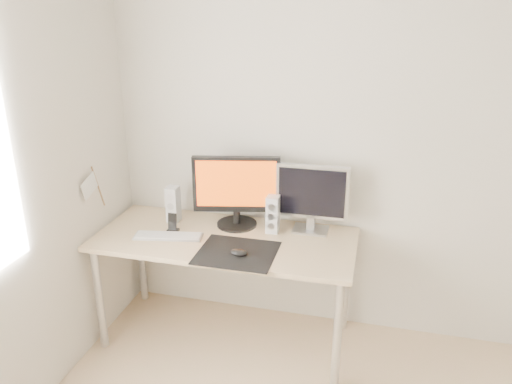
{
  "coord_description": "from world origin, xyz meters",
  "views": [
    {
      "loc": [
        -0.06,
        -1.27,
        2.07
      ],
      "look_at": [
        -0.76,
        1.47,
        1.01
      ],
      "focal_mm": 35.0,
      "sensor_mm": 36.0,
      "label": 1
    }
  ],
  "objects_px": {
    "speaker_left": "(173,204)",
    "desk": "(225,248)",
    "speaker_right": "(273,214)",
    "main_monitor": "(236,189)",
    "keyboard": "(168,236)",
    "phone_dock": "(173,226)",
    "mouse": "(239,252)",
    "second_monitor": "(312,195)"
  },
  "relations": [
    {
      "from": "keyboard",
      "to": "phone_dock",
      "type": "bearing_deg",
      "value": 93.04
    },
    {
      "from": "second_monitor",
      "to": "phone_dock",
      "type": "relative_size",
      "value": 3.63
    },
    {
      "from": "speaker_right",
      "to": "keyboard",
      "type": "height_order",
      "value": "speaker_right"
    },
    {
      "from": "second_monitor",
      "to": "keyboard",
      "type": "distance_m",
      "value": 0.92
    },
    {
      "from": "keyboard",
      "to": "main_monitor",
      "type": "bearing_deg",
      "value": 36.56
    },
    {
      "from": "mouse",
      "to": "phone_dock",
      "type": "height_order",
      "value": "phone_dock"
    },
    {
      "from": "mouse",
      "to": "speaker_left",
      "type": "bearing_deg",
      "value": 146.28
    },
    {
      "from": "desk",
      "to": "main_monitor",
      "type": "height_order",
      "value": "main_monitor"
    },
    {
      "from": "main_monitor",
      "to": "phone_dock",
      "type": "relative_size",
      "value": 4.41
    },
    {
      "from": "speaker_left",
      "to": "desk",
      "type": "bearing_deg",
      "value": -21.12
    },
    {
      "from": "mouse",
      "to": "second_monitor",
      "type": "distance_m",
      "value": 0.6
    },
    {
      "from": "mouse",
      "to": "speaker_left",
      "type": "xyz_separation_m",
      "value": [
        -0.55,
        0.37,
        0.1
      ]
    },
    {
      "from": "main_monitor",
      "to": "speaker_right",
      "type": "bearing_deg",
      "value": -7.29
    },
    {
      "from": "second_monitor",
      "to": "keyboard",
      "type": "relative_size",
      "value": 1.04
    },
    {
      "from": "mouse",
      "to": "speaker_right",
      "type": "xyz_separation_m",
      "value": [
        0.12,
        0.37,
        0.1
      ]
    },
    {
      "from": "second_monitor",
      "to": "keyboard",
      "type": "xyz_separation_m",
      "value": [
        -0.84,
        -0.31,
        -0.23
      ]
    },
    {
      "from": "main_monitor",
      "to": "speaker_left",
      "type": "xyz_separation_m",
      "value": [
        -0.43,
        -0.03,
        -0.14
      ]
    },
    {
      "from": "desk",
      "to": "phone_dock",
      "type": "relative_size",
      "value": 12.9
    },
    {
      "from": "main_monitor",
      "to": "second_monitor",
      "type": "distance_m",
      "value": 0.48
    },
    {
      "from": "desk",
      "to": "keyboard",
      "type": "distance_m",
      "value": 0.36
    },
    {
      "from": "desk",
      "to": "second_monitor",
      "type": "relative_size",
      "value": 3.55
    },
    {
      "from": "mouse",
      "to": "second_monitor",
      "type": "xyz_separation_m",
      "value": [
        0.35,
        0.44,
        0.22
      ]
    },
    {
      "from": "mouse",
      "to": "phone_dock",
      "type": "relative_size",
      "value": 0.81
    },
    {
      "from": "desk",
      "to": "main_monitor",
      "type": "distance_m",
      "value": 0.38
    },
    {
      "from": "mouse",
      "to": "desk",
      "type": "bearing_deg",
      "value": 125.24
    },
    {
      "from": "main_monitor",
      "to": "keyboard",
      "type": "xyz_separation_m",
      "value": [
        -0.36,
        -0.27,
        -0.25
      ]
    },
    {
      "from": "mouse",
      "to": "main_monitor",
      "type": "height_order",
      "value": "main_monitor"
    },
    {
      "from": "main_monitor",
      "to": "second_monitor",
      "type": "relative_size",
      "value": 1.21
    },
    {
      "from": "mouse",
      "to": "phone_dock",
      "type": "bearing_deg",
      "value": 156.99
    },
    {
      "from": "mouse",
      "to": "desk",
      "type": "distance_m",
      "value": 0.28
    },
    {
      "from": "mouse",
      "to": "main_monitor",
      "type": "xyz_separation_m",
      "value": [
        -0.13,
        0.4,
        0.23
      ]
    },
    {
      "from": "main_monitor",
      "to": "second_monitor",
      "type": "bearing_deg",
      "value": 4.63
    },
    {
      "from": "desk",
      "to": "second_monitor",
      "type": "height_order",
      "value": "second_monitor"
    },
    {
      "from": "phone_dock",
      "to": "desk",
      "type": "bearing_deg",
      "value": 0.71
    },
    {
      "from": "speaker_right",
      "to": "phone_dock",
      "type": "xyz_separation_m",
      "value": [
        -0.61,
        -0.16,
        -0.08
      ]
    },
    {
      "from": "second_monitor",
      "to": "speaker_left",
      "type": "distance_m",
      "value": 0.91
    },
    {
      "from": "mouse",
      "to": "speaker_right",
      "type": "height_order",
      "value": "speaker_right"
    },
    {
      "from": "speaker_left",
      "to": "keyboard",
      "type": "height_order",
      "value": "speaker_left"
    },
    {
      "from": "mouse",
      "to": "keyboard",
      "type": "relative_size",
      "value": 0.23
    },
    {
      "from": "desk",
      "to": "speaker_left",
      "type": "xyz_separation_m",
      "value": [
        -0.4,
        0.16,
        0.2
      ]
    },
    {
      "from": "speaker_left",
      "to": "speaker_right",
      "type": "height_order",
      "value": "same"
    },
    {
      "from": "desk",
      "to": "phone_dock",
      "type": "bearing_deg",
      "value": -179.29
    }
  ]
}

